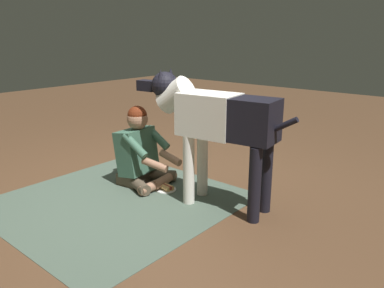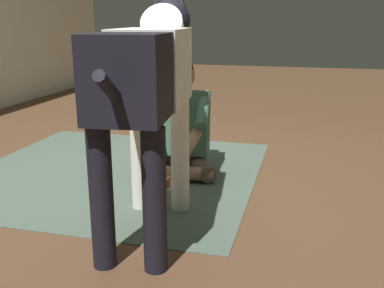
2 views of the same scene
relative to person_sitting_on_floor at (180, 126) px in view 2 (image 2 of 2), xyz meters
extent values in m
plane|color=#513623|center=(-0.23, 0.05, -0.33)|extent=(15.51, 15.51, 0.00)
cube|color=#445447|center=(-0.14, 0.44, -0.33)|extent=(1.95, 2.00, 0.01)
cube|color=brown|center=(0.08, 0.01, -0.27)|extent=(0.28, 0.37, 0.12)
cylinder|color=brown|center=(-0.06, -0.16, -0.27)|extent=(0.40, 0.30, 0.11)
cylinder|color=#9B6D54|center=(-0.22, -0.11, -0.27)|extent=(0.16, 0.37, 0.09)
cylinder|color=brown|center=(-0.10, 0.14, -0.27)|extent=(0.41, 0.23, 0.11)
cylinder|color=#9B6D54|center=(-0.24, 0.06, -0.27)|extent=(0.11, 0.36, 0.09)
cube|color=#385E4B|center=(0.05, 0.01, 0.01)|extent=(0.32, 0.43, 0.48)
cylinder|color=#385E4B|center=(-0.06, -0.18, 0.14)|extent=(0.30, 0.11, 0.24)
cylinder|color=#9B6D54|center=(-0.27, -0.16, -0.03)|extent=(0.27, 0.08, 0.12)
cylinder|color=#385E4B|center=(-0.10, 0.16, 0.14)|extent=(0.30, 0.11, 0.24)
cylinder|color=#9B6D54|center=(-0.30, 0.09, -0.03)|extent=(0.28, 0.14, 0.12)
sphere|color=#9B6D54|center=(0.02, 0.00, 0.35)|extent=(0.21, 0.21, 0.21)
sphere|color=#5B220F|center=(0.02, 0.00, 0.39)|extent=(0.19, 0.19, 0.19)
cylinder|color=silver|center=(-0.68, 0.04, -0.01)|extent=(0.10, 0.10, 0.64)
cylinder|color=silver|center=(-0.65, -0.19, -0.01)|extent=(0.10, 0.10, 0.64)
cylinder|color=black|center=(-1.32, -0.04, -0.01)|extent=(0.10, 0.10, 0.64)
cylinder|color=black|center=(-1.29, -0.27, -0.01)|extent=(0.10, 0.10, 0.64)
cube|color=silver|center=(-0.80, -0.09, 0.49)|extent=(0.54, 0.39, 0.37)
cube|color=black|center=(-1.19, -0.14, 0.49)|extent=(0.47, 0.36, 0.35)
cylinder|color=silver|center=(-0.45, -0.05, 0.63)|extent=(0.39, 0.27, 0.35)
sphere|color=black|center=(-0.33, -0.04, 0.71)|extent=(0.25, 0.25, 0.25)
cube|color=black|center=(-0.12, -0.01, 0.69)|extent=(0.20, 0.13, 0.10)
cone|color=black|center=(-0.35, 0.03, 0.80)|extent=(0.10, 0.10, 0.11)
cone|color=black|center=(-0.33, -0.11, 0.80)|extent=(0.10, 0.10, 0.11)
cylinder|color=black|center=(-1.42, -0.17, 0.46)|extent=(0.33, 0.08, 0.22)
cylinder|color=white|center=(-0.31, -0.04, -0.33)|extent=(0.21, 0.21, 0.01)
cylinder|color=tan|center=(-0.31, -0.06, -0.30)|extent=(0.16, 0.07, 0.05)
cylinder|color=tan|center=(-0.31, -0.01, -0.30)|extent=(0.16, 0.07, 0.05)
cylinder|color=maroon|center=(-0.31, -0.04, -0.29)|extent=(0.17, 0.05, 0.04)
camera|label=1|loc=(-2.77, 2.47, 1.16)|focal=35.52mm
camera|label=2|loc=(-2.92, -0.86, 0.72)|focal=41.66mm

